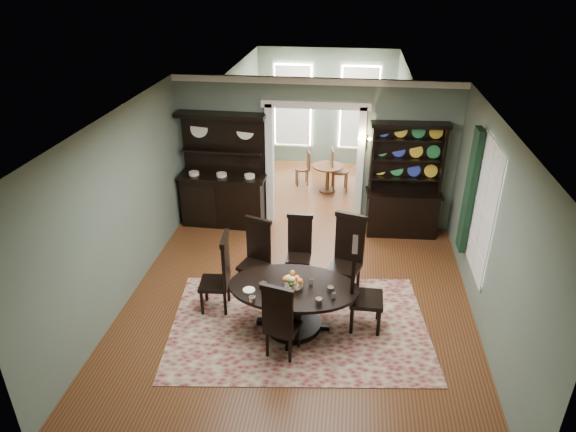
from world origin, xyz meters
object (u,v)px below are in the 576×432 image
(sideboard, at_px, (223,187))
(dining_table, at_px, (293,299))
(parlor_table, at_px, (328,175))
(welsh_dresser, at_px, (403,195))

(sideboard, bearing_deg, dining_table, -59.50)
(dining_table, height_order, sideboard, sideboard)
(sideboard, bearing_deg, parlor_table, 43.66)
(sideboard, height_order, parlor_table, sideboard)
(sideboard, xyz_separation_m, parlor_table, (2.02, 1.86, -0.38))
(dining_table, relative_size, sideboard, 0.82)
(welsh_dresser, relative_size, parlor_table, 3.21)
(parlor_table, bearing_deg, sideboard, -137.41)
(dining_table, bearing_deg, sideboard, 119.87)
(sideboard, relative_size, parlor_table, 3.28)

